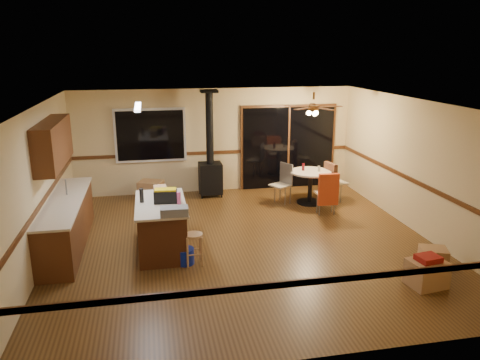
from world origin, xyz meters
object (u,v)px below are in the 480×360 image
object	(u,v)px
chair_left	(284,179)
box_corner_b	(433,258)
chair_near	(328,189)
chair_right	(331,177)
toolbox_grey	(174,211)
box_corner_a	(427,273)
dining_table	(310,181)
box_under_window	(151,190)
kitchen_island	(162,226)
blue_bucket	(185,256)
bar_stool	(194,249)
toolbox_black	(166,197)
wood_stove	(210,167)

from	to	relation	value
chair_left	box_corner_b	distance (m)	4.09
chair_near	chair_right	size ratio (longest dim) A/B	1.00
toolbox_grey	box_corner_a	xyz separation A→B (m)	(3.74, -1.43, -0.77)
chair_left	dining_table	bearing A→B (deg)	-13.93
box_under_window	dining_table	bearing A→B (deg)	-16.38
kitchen_island	chair_right	distance (m)	4.53
box_corner_b	blue_bucket	bearing A→B (deg)	166.63
box_corner_b	bar_stool	bearing A→B (deg)	166.87
toolbox_black	box_corner_a	xyz separation A→B (m)	(3.84, -2.13, -0.81)
bar_stool	box_under_window	xyz separation A→B (m)	(-0.66, 3.81, -0.05)
blue_bucket	chair_left	xyz separation A→B (m)	(2.56, 2.83, 0.45)
toolbox_black	toolbox_grey	bearing A→B (deg)	-81.31
toolbox_black	chair_right	xyz separation A→B (m)	(3.94, 2.05, -0.41)
chair_near	toolbox_grey	bearing A→B (deg)	-151.41
chair_left	box_under_window	size ratio (longest dim) A/B	0.99
bar_stool	chair_left	xyz separation A→B (m)	(2.40, 2.88, 0.32)
bar_stool	box_corner_b	size ratio (longest dim) A/B	1.28
kitchen_island	chair_near	xyz separation A→B (m)	(3.61, 1.14, 0.14)
chair_left	chair_right	bearing A→B (deg)	-6.85
kitchen_island	bar_stool	xyz separation A→B (m)	(0.51, -0.71, -0.18)
box_under_window	blue_bucket	bearing A→B (deg)	-82.32
bar_stool	dining_table	xyz separation A→B (m)	(3.01, 2.73, 0.26)
chair_right	box_corner_b	bearing A→B (deg)	-84.45
chair_right	chair_left	bearing A→B (deg)	173.15
toolbox_black	kitchen_island	bearing A→B (deg)	168.60
bar_stool	toolbox_black	bearing A→B (deg)	120.75
bar_stool	chair_near	size ratio (longest dim) A/B	0.78
blue_bucket	chair_right	size ratio (longest dim) A/B	0.46
wood_stove	box_under_window	world-z (taller)	wood_stove
chair_right	dining_table	bearing A→B (deg)	-178.34
toolbox_black	chair_left	bearing A→B (deg)	37.85
box_corner_a	box_corner_b	size ratio (longest dim) A/B	1.26
box_corner_a	wood_stove	bearing A→B (deg)	116.89
toolbox_grey	chair_right	size ratio (longest dim) A/B	0.65
blue_bucket	box_under_window	xyz separation A→B (m)	(-0.51, 3.76, 0.09)
chair_left	box_corner_a	bearing A→B (deg)	-76.65
kitchen_island	toolbox_black	distance (m)	0.57
toolbox_black	box_corner_a	world-z (taller)	toolbox_black
toolbox_black	chair_near	size ratio (longest dim) A/B	0.58
bar_stool	chair_near	bearing A→B (deg)	30.82
toolbox_grey	bar_stool	distance (m)	0.76
chair_right	box_under_window	size ratio (longest dim) A/B	1.27
bar_stool	chair_right	distance (m)	4.49
dining_table	chair_near	world-z (taller)	chair_near
wood_stove	dining_table	xyz separation A→B (m)	(2.22, -1.03, -0.20)
dining_table	chair_right	world-z (taller)	chair_right
box_corner_b	box_under_window	bearing A→B (deg)	133.95
toolbox_grey	dining_table	distance (m)	4.32
chair_left	chair_near	world-z (taller)	same
kitchen_island	chair_near	size ratio (longest dim) A/B	2.40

